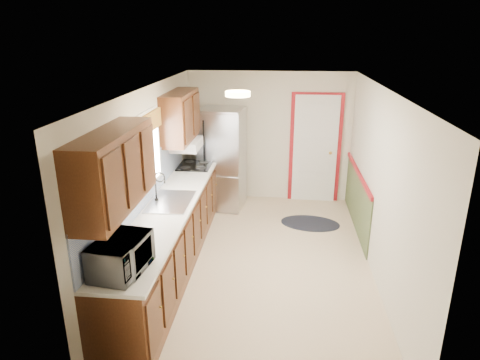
# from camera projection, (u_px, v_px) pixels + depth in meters

# --- Properties ---
(room_shell) EXTENTS (3.20, 5.20, 2.52)m
(room_shell) POSITION_uv_depth(u_px,v_px,m) (262.00, 181.00, 5.60)
(room_shell) COLOR #CCB490
(room_shell) RESTS_ON ground
(kitchen_run) EXTENTS (0.63, 4.00, 2.20)m
(kitchen_run) POSITION_uv_depth(u_px,v_px,m) (166.00, 214.00, 5.57)
(kitchen_run) COLOR #3E1E0E
(kitchen_run) RESTS_ON ground
(back_wall_trim) EXTENTS (1.12, 2.30, 2.08)m
(back_wall_trim) POSITION_uv_depth(u_px,v_px,m) (324.00, 159.00, 7.69)
(back_wall_trim) COLOR maroon
(back_wall_trim) RESTS_ON ground
(ceiling_fixture) EXTENTS (0.30, 0.30, 0.06)m
(ceiling_fixture) POSITION_uv_depth(u_px,v_px,m) (238.00, 94.00, 5.06)
(ceiling_fixture) COLOR #FFD88C
(ceiling_fixture) RESTS_ON room_shell
(microwave) EXTENTS (0.41, 0.64, 0.41)m
(microwave) POSITION_uv_depth(u_px,v_px,m) (121.00, 252.00, 3.92)
(microwave) COLOR white
(microwave) RESTS_ON kitchen_run
(refrigerator) EXTENTS (0.83, 0.80, 1.81)m
(refrigerator) POSITION_uv_depth(u_px,v_px,m) (222.00, 159.00, 7.65)
(refrigerator) COLOR #B7B7BC
(refrigerator) RESTS_ON ground
(rug) EXTENTS (1.06, 0.76, 0.01)m
(rug) POSITION_uv_depth(u_px,v_px,m) (310.00, 223.00, 7.19)
(rug) COLOR black
(rug) RESTS_ON ground
(cooktop) EXTENTS (0.53, 0.64, 0.02)m
(cooktop) POSITION_uv_depth(u_px,v_px,m) (195.00, 165.00, 7.11)
(cooktop) COLOR black
(cooktop) RESTS_ON kitchen_run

